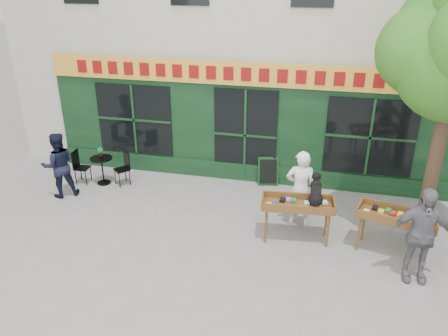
{
  "coord_description": "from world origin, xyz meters",
  "views": [
    {
      "loc": [
        2.01,
        -8.62,
        5.34
      ],
      "look_at": [
        -0.16,
        0.5,
        1.15
      ],
      "focal_mm": 35.0,
      "sensor_mm": 36.0,
      "label": 1
    }
  ],
  "objects": [
    {
      "name": "ground",
      "position": [
        0.0,
        0.0,
        0.0
      ],
      "size": [
        80.0,
        80.0,
        0.0
      ],
      "primitive_type": "plane",
      "color": "slate",
      "rests_on": "ground"
    },
    {
      "name": "book_cart_center",
      "position": [
        1.65,
        -0.36,
        0.82
      ],
      "size": [
        1.55,
        0.77,
        0.99
      ],
      "rotation": [
        0.0,
        0.0,
        0.1
      ],
      "color": "brown",
      "rests_on": "ground"
    },
    {
      "name": "dog",
      "position": [
        2.0,
        -0.41,
        1.29
      ],
      "size": [
        0.4,
        0.63,
        0.6
      ],
      "primitive_type": null,
      "rotation": [
        0.0,
        0.0,
        0.1
      ],
      "color": "black",
      "rests_on": "book_cart_center"
    },
    {
      "name": "woman",
      "position": [
        1.65,
        0.29,
        0.91
      ],
      "size": [
        0.71,
        0.5,
        1.83
      ],
      "primitive_type": "imported",
      "rotation": [
        0.0,
        0.0,
        3.24
      ],
      "color": "white",
      "rests_on": "ground"
    },
    {
      "name": "book_cart_right",
      "position": [
        3.64,
        -0.44,
        0.82
      ],
      "size": [
        1.61,
        1.0,
        0.99
      ],
      "rotation": [
        0.0,
        0.0,
        -0.27
      ],
      "color": "brown",
      "rests_on": "ground"
    },
    {
      "name": "man_right",
      "position": [
        3.94,
        -1.19,
        0.96
      ],
      "size": [
        1.15,
        0.55,
        1.91
      ],
      "primitive_type": "imported",
      "rotation": [
        0.0,
        0.0,
        0.08
      ],
      "color": "slate",
      "rests_on": "ground"
    },
    {
      "name": "bistro_table",
      "position": [
        -3.76,
        1.22,
        0.54
      ],
      "size": [
        0.6,
        0.6,
        0.76
      ],
      "color": "black",
      "rests_on": "ground"
    },
    {
      "name": "bistro_chair_left",
      "position": [
        -4.4,
        1.12,
        0.56
      ],
      "size": [
        0.38,
        0.38,
        0.95
      ],
      "rotation": [
        0.0,
        0.0,
        1.63
      ],
      "color": "black",
      "rests_on": "ground"
    },
    {
      "name": "bistro_chair_right",
      "position": [
        -3.15,
        1.34,
        0.56
      ],
      "size": [
        0.51,
        0.51,
        0.95
      ],
      "rotation": [
        0.0,
        0.0,
        -0.73
      ],
      "color": "black",
      "rests_on": "ground"
    },
    {
      "name": "potted_plant",
      "position": [
        -3.76,
        1.22,
        0.92
      ],
      "size": [
        0.19,
        0.16,
        0.31
      ],
      "primitive_type": "imported",
      "rotation": [
        0.0,
        0.0,
        0.32
      ],
      "color": "gray",
      "rests_on": "bistro_table"
    },
    {
      "name": "man_left",
      "position": [
        -4.46,
        0.32,
        0.86
      ],
      "size": [
        1.06,
        1.03,
        1.72
      ],
      "primitive_type": "imported",
      "rotation": [
        0.0,
        0.0,
        3.81
      ],
      "color": "black",
      "rests_on": "ground"
    },
    {
      "name": "chalkboard",
      "position": [
        0.68,
        2.19,
        0.4
      ],
      "size": [
        0.59,
        0.3,
        0.79
      ],
      "rotation": [
        0.0,
        0.0,
        0.21
      ],
      "color": "black",
      "rests_on": "ground"
    }
  ]
}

